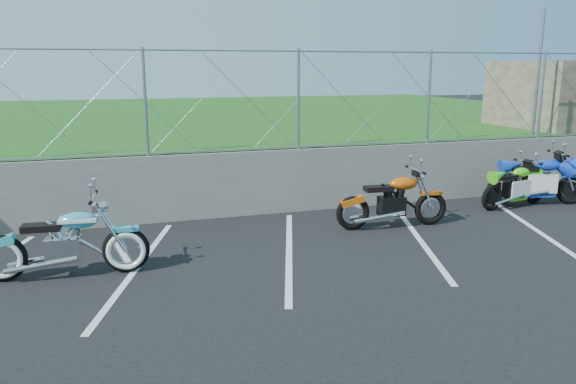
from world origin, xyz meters
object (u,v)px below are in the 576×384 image
object	(u,v)px
cruiser_turquoise	(67,245)
sportbike_green	(515,188)
naked_orange	(394,203)
sportbike_blue	(538,182)

from	to	relation	value
cruiser_turquoise	sportbike_green	world-z (taller)	cruiser_turquoise
sportbike_green	cruiser_turquoise	bearing A→B (deg)	178.84
naked_orange	sportbike_green	distance (m)	3.28
naked_orange	sportbike_green	xyz separation A→B (m)	(3.23, 0.61, -0.05)
sportbike_green	sportbike_blue	distance (m)	0.61
naked_orange	sportbike_blue	bearing A→B (deg)	14.16
naked_orange	cruiser_turquoise	bearing A→B (deg)	-166.55
cruiser_turquoise	naked_orange	bearing A→B (deg)	13.63
naked_orange	sportbike_green	world-z (taller)	naked_orange
naked_orange	sportbike_blue	size ratio (longest dim) A/B	1.01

